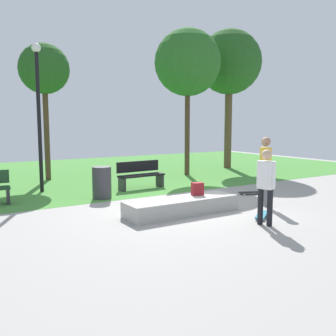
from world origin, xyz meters
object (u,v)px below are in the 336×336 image
object	(u,v)px
skateboard_spare	(252,192)
backpack_on_ledge	(197,189)
tree_broad_elm	(188,63)
skater_watching	(265,165)
park_bench_far_left	(140,174)
tree_leaning_ash	(229,63)
lamp_post	(38,104)
concrete_ledge	(182,206)
skateboard_by_ledge	(262,215)
trash_bin	(102,183)
skater_performing_trick	(266,182)
tree_tall_oak	(44,70)

from	to	relation	value
skateboard_spare	backpack_on_ledge	bearing A→B (deg)	-163.86
tree_broad_elm	skater_watching	bearing A→B (deg)	-105.07
park_bench_far_left	tree_leaning_ash	size ratio (longest dim) A/B	0.25
lamp_post	concrete_ledge	bearing A→B (deg)	-65.34
skateboard_by_ledge	trash_bin	world-z (taller)	trash_bin
skater_watching	tree_leaning_ash	size ratio (longest dim) A/B	0.28
backpack_on_ledge	skateboard_spare	bearing A→B (deg)	-150.47
backpack_on_ledge	skateboard_spare	xyz separation A→B (m)	(2.63, 0.76, -0.48)
lamp_post	trash_bin	world-z (taller)	lamp_post
skater_performing_trick	tree_broad_elm	xyz separation A→B (m)	(3.00, 7.24, 3.64)
backpack_on_ledge	skater_performing_trick	distance (m)	1.99
trash_bin	park_bench_far_left	bearing A→B (deg)	27.57
backpack_on_ledge	tree_leaning_ash	distance (m)	10.07
backpack_on_ledge	tree_leaning_ash	world-z (taller)	tree_leaning_ash
skateboard_by_ledge	lamp_post	distance (m)	7.50
tree_broad_elm	lamp_post	world-z (taller)	tree_broad_elm
tree_leaning_ash	trash_bin	xyz separation A→B (m)	(-7.97, -3.71, -4.50)
concrete_ledge	skateboard_spare	world-z (taller)	concrete_ledge
concrete_ledge	tree_tall_oak	distance (m)	8.28
concrete_ledge	tree_tall_oak	xyz separation A→B (m)	(-1.37, 7.15, 3.93)
tree_leaning_ash	lamp_post	bearing A→B (deg)	-169.59
skater_performing_trick	trash_bin	world-z (taller)	skater_performing_trick
skateboard_by_ledge	tree_leaning_ash	xyz separation A→B (m)	(5.63, 7.71, 4.90)
park_bench_far_left	tree_tall_oak	xyz separation A→B (m)	(-2.14, 3.52, 3.64)
tree_broad_elm	skateboard_by_ledge	bearing A→B (deg)	-110.80
concrete_ledge	trash_bin	bearing A→B (deg)	109.35
park_bench_far_left	trash_bin	distance (m)	1.96
tree_leaning_ash	lamp_post	world-z (taller)	tree_leaning_ash
skater_performing_trick	park_bench_far_left	world-z (taller)	skater_performing_trick
skater_performing_trick	lamp_post	xyz separation A→B (m)	(-3.12, 6.53, 1.81)
tree_leaning_ash	park_bench_far_left	bearing A→B (deg)	-155.80
concrete_ledge	trash_bin	distance (m)	2.90
concrete_ledge	park_bench_far_left	distance (m)	3.72
skateboard_by_ledge	park_bench_far_left	distance (m)	4.97
tree_broad_elm	concrete_ledge	bearing A→B (deg)	-125.87
tree_tall_oak	tree_broad_elm	distance (m)	5.59
backpack_on_ledge	tree_broad_elm	distance (m)	7.51
skater_watching	tree_tall_oak	size ratio (longest dim) A/B	0.36
tree_tall_oak	lamp_post	xyz separation A→B (m)	(-0.81, -2.41, -1.36)
skater_performing_trick	trash_bin	xyz separation A→B (m)	(-1.90, 4.51, -0.48)
skateboard_spare	tree_leaning_ash	world-z (taller)	tree_leaning_ash
backpack_on_ledge	lamp_post	xyz separation A→B (m)	(-2.73, 4.63, 2.22)
skateboard_by_ledge	tree_broad_elm	world-z (taller)	tree_broad_elm
park_bench_far_left	tree_leaning_ash	xyz separation A→B (m)	(6.24, 2.80, 4.48)
lamp_post	trash_bin	xyz separation A→B (m)	(1.22, -2.02, -2.30)
park_bench_far_left	trash_bin	size ratio (longest dim) A/B	1.75
concrete_ledge	tree_leaning_ash	size ratio (longest dim) A/B	0.44
park_bench_far_left	tree_leaning_ash	bearing A→B (deg)	24.20
skateboard_spare	skater_performing_trick	bearing A→B (deg)	-130.02
skateboard_spare	tree_tall_oak	world-z (taller)	tree_tall_oak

